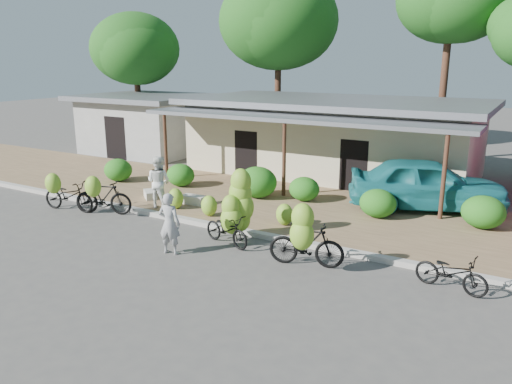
# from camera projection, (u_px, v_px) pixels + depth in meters

# --- Properties ---
(ground) EXTENTS (100.00, 100.00, 0.00)m
(ground) POSITION_uv_depth(u_px,v_px,m) (181.00, 251.00, 13.56)
(ground) COLOR #4D4A47
(ground) RESTS_ON ground
(sidewalk) EXTENTS (60.00, 6.00, 0.12)m
(sidewalk) POSITION_uv_depth(u_px,v_px,m) (269.00, 204.00, 17.72)
(sidewalk) COLOR #93764F
(sidewalk) RESTS_ON ground
(curb) EXTENTS (60.00, 0.25, 0.15)m
(curb) POSITION_uv_depth(u_px,v_px,m) (222.00, 227.00, 15.21)
(curb) COLOR #A8A399
(curb) RESTS_ON ground
(shop_main) EXTENTS (13.00, 8.50, 3.35)m
(shop_main) POSITION_uv_depth(u_px,v_px,m) (333.00, 136.00, 22.24)
(shop_main) COLOR beige
(shop_main) RESTS_ON ground
(shop_grey) EXTENTS (7.00, 6.00, 3.15)m
(shop_grey) POSITION_uv_depth(u_px,v_px,m) (148.00, 123.00, 27.67)
(shop_grey) COLOR #A3A29D
(shop_grey) RESTS_ON ground
(tree_back_left) EXTENTS (5.36, 5.25, 7.74)m
(tree_back_left) POSITION_uv_depth(u_px,v_px,m) (134.00, 47.00, 29.69)
(tree_back_left) COLOR #533321
(tree_back_left) RESTS_ON ground
(tree_far_center) EXTENTS (6.68, 6.68, 9.75)m
(tree_far_center) POSITION_uv_depth(u_px,v_px,m) (277.00, 20.00, 27.93)
(tree_far_center) COLOR #533321
(tree_far_center) RESTS_ON ground
(hedge_0) EXTENTS (1.20, 1.08, 0.93)m
(hedge_0) POSITION_uv_depth(u_px,v_px,m) (118.00, 170.00, 20.70)
(hedge_0) COLOR #235A14
(hedge_0) RESTS_ON sidewalk
(hedge_1) EXTENTS (1.15, 1.03, 0.90)m
(hedge_1) POSITION_uv_depth(u_px,v_px,m) (181.00, 175.00, 19.87)
(hedge_1) COLOR #235A14
(hedge_1) RESTS_ON sidewalk
(hedge_2) EXTENTS (1.46, 1.31, 1.14)m
(hedge_2) POSITION_uv_depth(u_px,v_px,m) (257.00, 182.00, 18.23)
(hedge_2) COLOR #235A14
(hedge_2) RESTS_ON sidewalk
(hedge_3) EXTENTS (1.11, 1.00, 0.87)m
(hedge_3) POSITION_uv_depth(u_px,v_px,m) (304.00, 189.00, 17.82)
(hedge_3) COLOR #235A14
(hedge_3) RESTS_ON sidewalk
(hedge_4) EXTENTS (1.17, 1.06, 0.92)m
(hedge_4) POSITION_uv_depth(u_px,v_px,m) (378.00, 203.00, 15.95)
(hedge_4) COLOR #235A14
(hedge_4) RESTS_ON sidewalk
(hedge_5) EXTENTS (1.27, 1.15, 0.99)m
(hedge_5) POSITION_uv_depth(u_px,v_px,m) (483.00, 212.00, 14.91)
(hedge_5) COLOR #235A14
(hedge_5) RESTS_ON sidewalk
(bike_far_left) EXTENTS (2.09, 1.37, 1.46)m
(bike_far_left) POSITION_uv_depth(u_px,v_px,m) (67.00, 194.00, 16.95)
(bike_far_left) COLOR black
(bike_far_left) RESTS_ON ground
(bike_left) EXTENTS (2.02, 1.44, 1.46)m
(bike_left) POSITION_uv_depth(u_px,v_px,m) (102.00, 196.00, 16.54)
(bike_left) COLOR black
(bike_left) RESTS_ON ground
(bike_center) EXTENTS (1.78, 1.33, 2.10)m
(bike_center) POSITION_uv_depth(u_px,v_px,m) (234.00, 213.00, 13.99)
(bike_center) COLOR black
(bike_center) RESTS_ON ground
(bike_right) EXTENTS (1.98, 1.38, 1.81)m
(bike_right) POSITION_uv_depth(u_px,v_px,m) (305.00, 240.00, 12.23)
(bike_right) COLOR black
(bike_right) RESTS_ON ground
(bike_far_right) EXTENTS (1.71, 0.85, 0.86)m
(bike_far_right) POSITION_uv_depth(u_px,v_px,m) (451.00, 272.00, 11.14)
(bike_far_right) COLOR black
(bike_far_right) RESTS_ON ground
(loose_banana_a) EXTENTS (0.57, 0.48, 0.71)m
(loose_banana_a) POSITION_uv_depth(u_px,v_px,m) (176.00, 198.00, 16.89)
(loose_banana_a) COLOR #6FB02C
(loose_banana_a) RESTS_ON sidewalk
(loose_banana_b) EXTENTS (0.54, 0.46, 0.68)m
(loose_banana_b) POSITION_uv_depth(u_px,v_px,m) (209.00, 206.00, 16.10)
(loose_banana_b) COLOR #6FB02C
(loose_banana_b) RESTS_ON sidewalk
(loose_banana_c) EXTENTS (0.54, 0.46, 0.68)m
(loose_banana_c) POSITION_uv_depth(u_px,v_px,m) (285.00, 214.00, 15.20)
(loose_banana_c) COLOR #6FB02C
(loose_banana_c) RESTS_ON sidewalk
(sack_near) EXTENTS (0.87, 0.45, 0.30)m
(sack_near) POSITION_uv_depth(u_px,v_px,m) (194.00, 200.00, 17.49)
(sack_near) COLOR beige
(sack_near) RESTS_ON sidewalk
(sack_far) EXTENTS (0.82, 0.77, 0.28)m
(sack_far) POSITION_uv_depth(u_px,v_px,m) (150.00, 194.00, 18.21)
(sack_far) COLOR beige
(sack_far) RESTS_ON sidewalk
(vendor) EXTENTS (0.68, 0.51, 1.68)m
(vendor) POSITION_uv_depth(u_px,v_px,m) (170.00, 224.00, 13.16)
(vendor) COLOR #989898
(vendor) RESTS_ON ground
(bystander) EXTENTS (0.93, 0.76, 1.79)m
(bystander) POSITION_uv_depth(u_px,v_px,m) (159.00, 182.00, 16.92)
(bystander) COLOR white
(bystander) RESTS_ON sidewalk
(teal_van) EXTENTS (5.51, 3.81, 1.74)m
(teal_van) POSITION_uv_depth(u_px,v_px,m) (427.00, 184.00, 16.75)
(teal_van) COLOR #1C787E
(teal_van) RESTS_ON sidewalk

